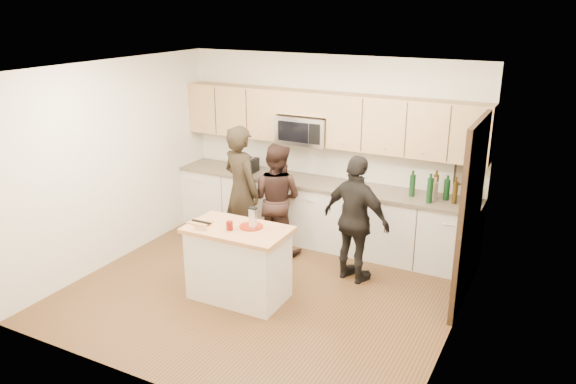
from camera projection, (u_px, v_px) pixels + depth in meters
The scene contains 21 objects.
floor at pixel (262, 291), 6.92m from camera, with size 4.50×4.50×0.00m, color brown.
room_shell at pixel (260, 156), 6.36m from camera, with size 4.52×4.02×2.71m.
back_cabinetry at pixel (319, 212), 8.19m from camera, with size 4.50×0.66×0.94m.
upper_cabinetry at pixel (328, 118), 7.86m from camera, with size 4.50×0.33×0.75m.
microwave at pixel (304, 130), 8.04m from camera, with size 0.76×0.41×0.40m.
doorway at pixel (472, 210), 6.33m from camera, with size 0.06×1.25×2.20m.
framed_picture at pixel (466, 172), 7.33m from camera, with size 0.30×0.03×0.38m.
dish_towel at pixel (256, 185), 8.34m from camera, with size 0.34×0.60×0.48m.
island at pixel (239, 263), 6.65m from camera, with size 1.21×0.71×0.90m.
red_plate at pixel (251, 226), 6.52m from camera, with size 0.28×0.28×0.02m, color maroon.
box_grater at pixel (253, 218), 6.41m from camera, with size 0.09×0.06×0.25m.
drink_glass at pixel (230, 226), 6.43m from camera, with size 0.08×0.08×0.10m, color maroon.
cutting_board at pixel (200, 222), 6.64m from camera, with size 0.26×0.18×0.02m, color #B2804A.
tongs at pixel (201, 222), 6.61m from camera, with size 0.27×0.03×0.02m, color black.
knife at pixel (200, 228), 6.44m from camera, with size 0.18×0.02×0.01m, color silver.
toaster at pixel (248, 165), 8.51m from camera, with size 0.28×0.23×0.21m.
bottle_cluster at pixel (440, 187), 7.24m from camera, with size 0.78×0.34×0.39m.
orchid at pixel (473, 189), 7.08m from camera, with size 0.23×0.18×0.42m, color #33702C.
woman_left at pixel (241, 191), 7.75m from camera, with size 0.67×0.44×1.83m, color black.
woman_center at pixel (276, 199), 7.80m from camera, with size 0.77×0.60×1.58m, color black.
woman_right at pixel (356, 220), 6.96m from camera, with size 0.96×0.40×1.64m, color black.
Camera 1 is at (3.12, -5.32, 3.38)m, focal length 35.00 mm.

